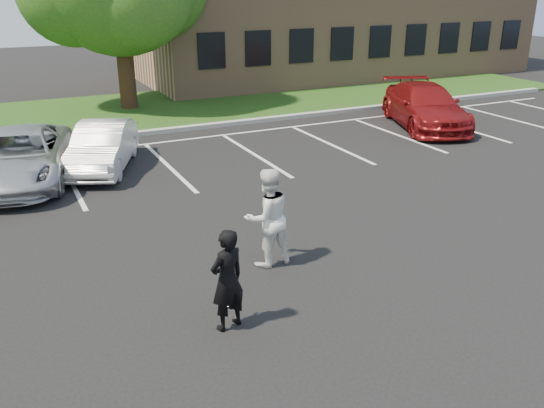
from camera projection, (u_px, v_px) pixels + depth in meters
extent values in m
plane|color=black|center=(296.00, 287.00, 10.37)|extent=(90.00, 90.00, 0.00)
cube|color=gray|center=(136.00, 134.00, 20.39)|extent=(40.00, 0.30, 0.15)
cube|color=#153D12|center=(113.00, 113.00, 23.74)|extent=(44.00, 8.00, 0.08)
cube|color=silver|center=(70.00, 179.00, 15.92)|extent=(0.12, 5.20, 0.01)
cube|color=silver|center=(168.00, 166.00, 17.06)|extent=(0.12, 5.20, 0.01)
cube|color=silver|center=(254.00, 154.00, 18.21)|extent=(0.12, 5.20, 0.01)
cube|color=silver|center=(330.00, 144.00, 19.36)|extent=(0.12, 5.20, 0.01)
cube|color=silver|center=(397.00, 135.00, 20.50)|extent=(0.12, 5.20, 0.01)
cube|color=silver|center=(457.00, 127.00, 21.65)|extent=(0.12, 5.20, 0.01)
cube|color=silver|center=(511.00, 119.00, 22.79)|extent=(0.12, 5.20, 0.01)
cube|color=silver|center=(185.00, 140.00, 19.90)|extent=(34.00, 0.12, 0.01)
cube|color=#A07A59|center=(330.00, 2.00, 33.06)|extent=(22.00, 10.00, 8.00)
cube|color=black|center=(212.00, 51.00, 25.74)|extent=(1.30, 0.06, 1.60)
cube|color=black|center=(258.00, 48.00, 26.68)|extent=(1.30, 0.06, 1.60)
cube|color=black|center=(302.00, 46.00, 27.62)|extent=(1.30, 0.06, 1.60)
cube|color=black|center=(342.00, 44.00, 28.56)|extent=(1.30, 0.06, 1.60)
cube|color=black|center=(380.00, 42.00, 29.50)|extent=(1.30, 0.06, 1.60)
cube|color=black|center=(416.00, 40.00, 30.44)|extent=(1.30, 0.06, 1.60)
cube|color=black|center=(449.00, 38.00, 31.39)|extent=(1.30, 0.06, 1.60)
cube|color=black|center=(481.00, 36.00, 32.33)|extent=(1.30, 0.06, 1.60)
cube|color=black|center=(511.00, 35.00, 33.27)|extent=(1.30, 0.06, 1.60)
cylinder|color=black|center=(126.00, 71.00, 24.05)|extent=(0.70, 0.70, 3.20)
imported|color=black|center=(227.00, 280.00, 8.86)|extent=(0.71, 0.57, 1.69)
imported|color=white|center=(267.00, 218.00, 10.87)|extent=(0.99, 0.80, 1.93)
imported|color=#B7BABF|center=(21.00, 157.00, 15.50)|extent=(3.45, 5.51, 1.42)
imported|color=silver|center=(102.00, 147.00, 16.61)|extent=(2.86, 4.26, 1.33)
imported|color=maroon|center=(425.00, 106.00, 21.43)|extent=(3.90, 5.74, 1.54)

